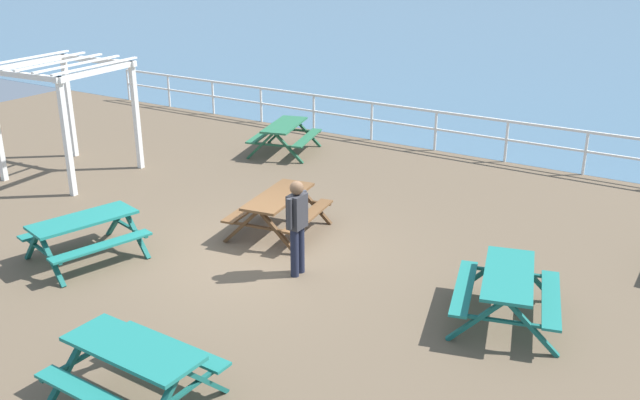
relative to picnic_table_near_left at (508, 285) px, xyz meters
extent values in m
cube|color=brown|center=(-4.43, -0.11, -0.68)|extent=(30.00, 24.00, 0.20)
cube|color=white|center=(-4.43, 7.64, 0.47)|extent=(23.00, 0.06, 0.06)
cube|color=white|center=(-4.43, 7.64, -0.01)|extent=(23.00, 0.05, 0.05)
cylinder|color=white|center=(-15.93, 7.64, -0.06)|extent=(0.07, 0.07, 1.05)
cylinder|color=white|center=(-14.01, 7.64, -0.06)|extent=(0.07, 0.07, 1.05)
cylinder|color=white|center=(-12.10, 7.64, -0.06)|extent=(0.07, 0.07, 1.05)
cylinder|color=white|center=(-10.18, 7.64, -0.06)|extent=(0.07, 0.07, 1.05)
cylinder|color=white|center=(-8.26, 7.64, -0.06)|extent=(0.07, 0.07, 1.05)
cylinder|color=white|center=(-6.35, 7.64, -0.06)|extent=(0.07, 0.07, 1.05)
cylinder|color=white|center=(-4.43, 7.64, -0.06)|extent=(0.07, 0.07, 1.05)
cylinder|color=white|center=(-2.51, 7.64, -0.06)|extent=(0.07, 0.07, 1.05)
cylinder|color=white|center=(-0.60, 7.64, -0.06)|extent=(0.07, 0.07, 1.05)
cube|color=#1E7A70|center=(0.00, 0.00, 0.17)|extent=(1.16, 1.92, 0.05)
cube|color=#1E7A70|center=(-0.60, -0.17, -0.13)|extent=(0.73, 1.80, 0.04)
cube|color=#1E7A70|center=(0.60, 0.17, -0.13)|extent=(0.73, 1.80, 0.04)
cube|color=#165B54|center=(-0.57, 0.65, -0.21)|extent=(0.78, 0.29, 0.79)
cube|color=#165B54|center=(0.15, 0.85, -0.21)|extent=(0.78, 0.29, 0.79)
cube|color=#165B54|center=(-0.21, 0.75, -0.16)|extent=(1.46, 0.46, 0.04)
cube|color=#165B54|center=(-0.15, -0.85, -0.21)|extent=(0.78, 0.29, 0.79)
cube|color=#165B54|center=(0.57, -0.65, -0.21)|extent=(0.78, 0.29, 0.79)
cube|color=#165B54|center=(0.21, -0.75, -0.16)|extent=(1.46, 0.46, 0.04)
cube|color=#286B47|center=(-7.69, 5.33, 0.17)|extent=(1.16, 1.92, 0.05)
cube|color=#286B47|center=(-8.29, 5.16, -0.13)|extent=(0.74, 1.80, 0.04)
cube|color=#286B47|center=(-7.10, 5.50, -0.13)|extent=(0.74, 1.80, 0.04)
cube|color=#1E5035|center=(-8.26, 5.98, -0.21)|extent=(0.78, 0.29, 0.79)
cube|color=#1E5035|center=(-7.54, 6.18, -0.21)|extent=(0.78, 0.29, 0.79)
cube|color=#1E5035|center=(-7.90, 6.08, -0.16)|extent=(1.46, 0.46, 0.04)
cube|color=#1E5035|center=(-7.84, 4.48, -0.21)|extent=(0.78, 0.29, 0.79)
cube|color=#1E5035|center=(-7.12, 4.68, -0.21)|extent=(0.78, 0.29, 0.79)
cube|color=#1E5035|center=(-7.48, 4.58, -0.16)|extent=(1.46, 0.46, 0.04)
cube|color=brown|center=(-4.73, 0.89, 0.17)|extent=(0.97, 1.89, 0.05)
cube|color=brown|center=(-5.34, 0.79, -0.13)|extent=(0.54, 1.82, 0.04)
cube|color=brown|center=(-4.11, 0.99, -0.13)|extent=(0.54, 1.82, 0.04)
cube|color=#50351E|center=(-5.22, 1.60, -0.21)|extent=(0.80, 0.20, 0.79)
cube|color=#50351E|center=(-4.48, 1.72, -0.21)|extent=(0.80, 0.20, 0.79)
cube|color=#50351E|center=(-4.85, 1.66, -0.16)|extent=(1.49, 0.29, 0.04)
cube|color=#50351E|center=(-4.97, 0.06, -0.21)|extent=(0.80, 0.20, 0.79)
cube|color=#50351E|center=(-4.23, 0.18, -0.21)|extent=(0.80, 0.20, 0.79)
cube|color=#50351E|center=(-4.60, 0.12, -0.16)|extent=(1.49, 0.29, 0.04)
cube|color=#1E7A70|center=(-6.93, -1.86, 0.17)|extent=(1.13, 1.92, 0.05)
cube|color=#1E7A70|center=(-7.53, -1.71, -0.13)|extent=(0.70, 1.81, 0.04)
cube|color=#1E7A70|center=(-6.33, -2.02, -0.13)|extent=(0.70, 1.81, 0.04)
cube|color=#165B54|center=(-7.10, -1.02, -0.21)|extent=(0.79, 0.28, 0.79)
cube|color=#165B54|center=(-6.37, -1.20, -0.21)|extent=(0.79, 0.28, 0.79)
cube|color=#165B54|center=(-6.74, -1.11, -0.16)|extent=(1.47, 0.43, 0.04)
cube|color=#165B54|center=(-7.49, -2.53, -0.21)|extent=(0.79, 0.28, 0.79)
cube|color=#165B54|center=(-6.76, -2.71, -0.21)|extent=(0.79, 0.28, 0.79)
cube|color=#165B54|center=(-7.13, -2.62, -0.16)|extent=(1.47, 0.43, 0.04)
cube|color=#1E7A70|center=(-3.19, -4.29, 0.17)|extent=(1.81, 0.74, 0.05)
cube|color=#1E7A70|center=(-3.17, -3.67, -0.13)|extent=(1.81, 0.30, 0.04)
cube|color=#1E7A70|center=(-3.20, -4.91, -0.13)|extent=(1.81, 0.30, 0.04)
cube|color=#165B54|center=(-2.40, -3.93, -0.21)|extent=(0.10, 0.79, 0.79)
cube|color=#165B54|center=(-2.41, -4.30, -0.16)|extent=(0.09, 1.50, 0.04)
cube|color=#165B54|center=(-3.96, -3.89, -0.21)|extent=(0.10, 0.79, 0.79)
cube|color=#165B54|center=(-3.98, -4.64, -0.21)|extent=(0.10, 0.79, 0.79)
cube|color=#165B54|center=(-3.97, -4.27, -0.16)|extent=(0.09, 1.50, 0.04)
cylinder|color=#1E2338|center=(-3.45, -0.46, -0.16)|extent=(0.14, 0.14, 0.85)
cylinder|color=#1E2338|center=(-3.45, -0.28, -0.16)|extent=(0.14, 0.14, 0.85)
cube|color=#333338|center=(-3.45, -0.37, 0.56)|extent=(0.23, 0.34, 0.58)
cylinder|color=#333338|center=(-3.44, -0.59, 0.58)|extent=(0.09, 0.09, 0.52)
cylinder|color=#333338|center=(-3.45, -0.15, 0.58)|extent=(0.09, 0.09, 0.52)
sphere|color=brown|center=(-3.45, -0.37, 0.96)|extent=(0.23, 0.23, 0.23)
cube|color=white|center=(-9.96, 2.37, 0.67)|extent=(0.12, 0.12, 2.50)
cube|color=white|center=(-9.78, 0.18, 0.67)|extent=(0.12, 0.12, 2.50)
cube|color=white|center=(-12.15, 2.19, 0.67)|extent=(0.12, 0.12, 2.50)
cube|color=white|center=(-9.87, 1.28, 1.98)|extent=(0.32, 2.44, 0.12)
cube|color=white|center=(-12.06, 1.09, 1.98)|extent=(0.32, 2.44, 0.12)
cube|color=white|center=(-11.06, 2.28, 1.98)|extent=(2.44, 0.32, 0.12)
cube|color=white|center=(-10.87, 0.09, 1.98)|extent=(2.44, 0.32, 0.12)
cube|color=white|center=(-12.06, 1.09, 2.10)|extent=(0.29, 2.56, 0.04)
cube|color=white|center=(-11.51, 1.14, 2.10)|extent=(0.29, 2.56, 0.04)
cube|color=white|center=(-10.97, 1.18, 2.10)|extent=(0.29, 2.56, 0.04)
cube|color=white|center=(-10.42, 1.23, 2.10)|extent=(0.29, 2.56, 0.04)
cube|color=white|center=(-9.87, 1.28, 2.10)|extent=(0.29, 2.56, 0.04)
camera|label=1|loc=(2.51, -9.12, 4.75)|focal=39.09mm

